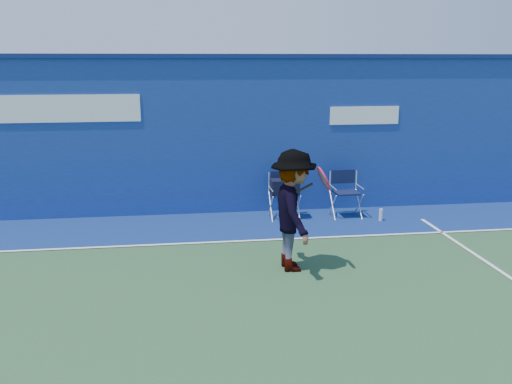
{
  "coord_description": "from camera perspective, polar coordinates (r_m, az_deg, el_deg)",
  "views": [
    {
      "loc": [
        0.04,
        -5.38,
        2.97
      ],
      "look_at": [
        1.11,
        2.6,
        1.0
      ],
      "focal_mm": 38.0,
      "sensor_mm": 36.0,
      "label": 1
    }
  ],
  "objects": [
    {
      "name": "ground",
      "position": [
        6.15,
        -7.29,
        -15.26
      ],
      "size": [
        80.0,
        80.0,
        0.0
      ],
      "primitive_type": "plane",
      "color": "#294C2B",
      "rests_on": "ground"
    },
    {
      "name": "stadium_wall",
      "position": [
        10.68,
        -7.84,
        5.98
      ],
      "size": [
        24.0,
        0.5,
        3.08
      ],
      "color": "navy",
      "rests_on": "ground"
    },
    {
      "name": "out_of_bounds_strip",
      "position": [
        9.94,
        -7.53,
        -3.74
      ],
      "size": [
        24.0,
        1.8,
        0.01
      ],
      "primitive_type": "cube",
      "color": "navy",
      "rests_on": "ground"
    },
    {
      "name": "court_lines",
      "position": [
        6.68,
        -7.35,
        -12.69
      ],
      "size": [
        24.0,
        12.0,
        0.01
      ],
      "color": "white",
      "rests_on": "out_of_bounds_strip"
    },
    {
      "name": "directors_chair_left",
      "position": [
        10.37,
        3.0,
        -0.8
      ],
      "size": [
        0.53,
        0.47,
        0.88
      ],
      "color": "silver",
      "rests_on": "ground"
    },
    {
      "name": "directors_chair_right",
      "position": [
        10.63,
        9.41,
        -1.11
      ],
      "size": [
        0.53,
        0.47,
        0.89
      ],
      "color": "silver",
      "rests_on": "ground"
    },
    {
      "name": "water_bottle",
      "position": [
        10.51,
        13.0,
        -2.37
      ],
      "size": [
        0.07,
        0.07,
        0.23
      ],
      "primitive_type": "cylinder",
      "color": "silver",
      "rests_on": "ground"
    },
    {
      "name": "tennis_player",
      "position": [
        7.74,
        3.95,
        -1.95
      ],
      "size": [
        0.85,
        1.16,
        1.76
      ],
      "color": "#EA4738",
      "rests_on": "ground"
    }
  ]
}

